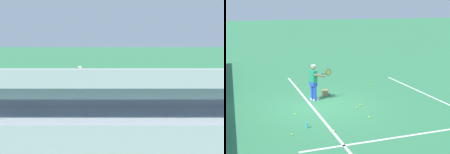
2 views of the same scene
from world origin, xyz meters
The scene contains 17 objects.
ground_plane centered at (0.00, 0.00, 0.00)m, with size 160.00×160.00×0.00m, color #337A4C.
court_baseline_white centered at (0.00, -0.50, 0.00)m, with size 12.00×0.10×0.01m, color white.
court_sideline_white centered at (4.11, 4.00, 0.00)m, with size 0.10×12.00×0.01m, color white.
court_service_line_white centered at (0.00, 5.50, 0.00)m, with size 8.22×0.10×0.01m, color white.
back_wall_sponsor_board centered at (0.00, -4.68, 0.55)m, with size 24.34×0.25×1.10m.
bleacher_stand centered at (0.00, -6.51, 0.73)m, with size 23.12×2.40×2.95m.
tennis_player centered at (-1.01, -0.15, 0.89)m, with size 0.58×1.07×1.71m.
ball_box_cardboard centered at (-1.65, 0.58, 0.13)m, with size 0.40×0.30×0.26m, color #A87F51.
tennis_ball_toward_net centered at (0.76, -1.43, 0.03)m, with size 0.07×0.07×0.07m, color #CCE533.
tennis_ball_on_baseline centered at (-2.80, 3.68, 0.03)m, with size 0.07×0.07×0.07m, color #CCE533.
tennis_ball_stray_back centered at (2.06, 1.34, 0.03)m, with size 0.07×0.07×0.07m, color #CCE533.
tennis_ball_far_right centered at (3.46, 4.63, 0.03)m, with size 0.07×0.07×0.07m, color #CCE533.
tennis_ball_far_left centered at (0.48, 1.62, 0.03)m, with size 0.07×0.07×0.07m, color #CCE533.
tennis_ball_midcourt centered at (0.75, 1.34, 0.03)m, with size 0.07×0.07×0.07m, color #CCE533.
tennis_ball_near_player centered at (2.75, -1.94, 0.03)m, with size 0.07×0.07×0.07m, color #CCE533.
tennis_ball_by_box centered at (2.94, -0.45, 0.03)m, with size 0.07×0.07×0.07m, color #CCE533.
water_bottle centered at (2.28, -1.29, 0.11)m, with size 0.07×0.07×0.22m, color #33B2E5.
Camera 1 is at (0.68, -13.70, 3.17)m, focal length 42.00 mm.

